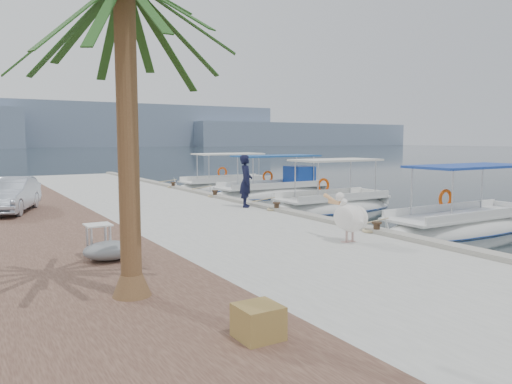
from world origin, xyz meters
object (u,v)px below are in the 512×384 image
pelican (349,217)px  parked_car (10,195)px  fishing_caique_b (464,228)px  fisherman (246,181)px  fishing_caique_d (275,193)px  fishing_caique_e (226,187)px  fishing_caique_c (332,208)px

pelican → parked_car: bearing=124.2°
fishing_caique_b → fisherman: bearing=130.7°
fishing_caique_b → pelican: size_ratio=4.74×
fishing_caique_d → fishing_caique_b: bearing=-91.3°
fishing_caique_e → pelican: (-5.77, -17.78, 1.01)m
fishing_caique_d → fishing_caique_e: same height
fishing_caique_e → pelican: 18.72m
parked_car → fisherman: bearing=-1.8°
fishing_caique_e → fisherman: fisherman is taller
fisherman → fishing_caique_e: bearing=9.1°
fisherman → parked_car: fisherman is taller
fishing_caique_d → fisherman: size_ratio=3.89×
fishing_caique_b → parked_car: (-12.92, 8.97, 0.99)m
fishing_caique_b → pelican: bearing=-169.6°
fishing_caique_e → fisherman: (-4.76, -10.80, 1.37)m
fishing_caique_e → fisherman: 11.89m
fishing_caique_c → pelican: (-5.51, -7.27, 1.00)m
fishing_caique_b → fishing_caique_d: (0.27, 11.99, 0.06)m
pelican → parked_car: size_ratio=0.42×
fishing_caique_b → parked_car: fishing_caique_b is taller
fishing_caique_c → parked_car: 12.72m
fishing_caique_b → fisherman: fisherman is taller
fishing_caique_b → fishing_caique_e: (-0.28, 16.66, 0.00)m
fishing_caique_e → parked_car: bearing=-148.7°
fishing_caique_b → fishing_caique_d: 11.99m
parked_car → pelican: bearing=-35.9°
fishing_caique_e → parked_car: fishing_caique_e is taller
fishing_caique_d → fisherman: fisherman is taller
fishing_caique_c → fishing_caique_d: bearing=82.0°
fishing_caique_c → fishing_caique_e: 10.51m
pelican → fisherman: size_ratio=0.79×
fishing_caique_d → parked_car: (-13.19, -3.01, 0.93)m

